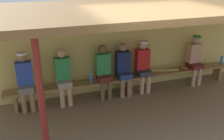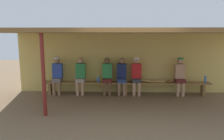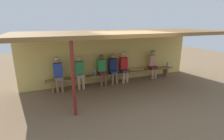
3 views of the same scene
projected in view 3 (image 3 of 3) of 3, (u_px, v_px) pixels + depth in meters
The scene contains 15 objects.
ground_plane at pixel (133, 96), 6.36m from camera, with size 24.00×24.00×0.00m, color brown.
back_wall at pixel (113, 57), 7.84m from camera, with size 8.00×0.20×2.20m, color #D8BC60.
dugout_roof at pixel (126, 33), 6.36m from camera, with size 8.00×2.80×0.12m, color brown.
support_post at pixel (73, 80), 4.76m from camera, with size 0.10×0.10×2.20m, color maroon.
bench at pixel (116, 74), 7.63m from camera, with size 6.00×0.36×0.46m.
player_in_blue at pixel (58, 73), 6.64m from camera, with size 0.34×0.42×1.34m.
player_with_sunglasses at pixel (124, 66), 7.67m from camera, with size 0.34×0.42×1.34m.
player_in_red at pixel (102, 69), 7.30m from camera, with size 0.34×0.42×1.34m.
player_near_post at pixel (152, 63), 8.23m from camera, with size 0.34×0.42×1.34m.
player_in_white at pixel (113, 67), 7.48m from camera, with size 0.34×0.42×1.34m.
player_shirtless_tan at pixel (80, 71), 6.95m from camera, with size 0.34×0.42×1.34m.
water_bottle_green at pixel (95, 73), 7.20m from camera, with size 0.08×0.08×0.21m.
water_bottle_clear at pixel (167, 64), 8.56m from camera, with size 0.07×0.07×0.28m.
baseball_glove_worn at pixel (146, 69), 8.13m from camera, with size 0.24×0.17×0.09m, color brown.
baseball_bat at pixel (136, 70), 7.96m from camera, with size 0.07×0.07×0.77m, color tan.
Camera 3 is at (-2.93, -5.13, 2.66)m, focal length 27.22 mm.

